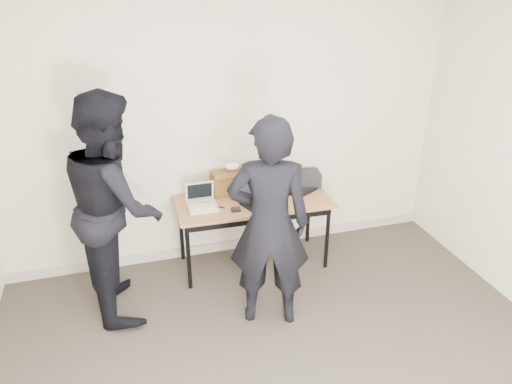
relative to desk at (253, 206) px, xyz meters
name	(u,v)px	position (x,y,z in m)	size (l,w,h in m)	color
room	(318,245)	(-0.16, -1.89, 0.69)	(4.60, 4.60, 2.80)	#3D352F
desk	(253,206)	(0.00, 0.00, 0.00)	(1.52, 0.69, 0.72)	#946038
laptop_beige	(202,203)	(-0.51, 0.00, 0.10)	(0.27, 0.27, 0.22)	#BEB598
laptop_center	(258,196)	(0.03, -0.05, 0.12)	(0.44, 0.43, 0.27)	black
laptop_right	(297,185)	(0.49, 0.12, 0.11)	(0.40, 0.39, 0.22)	black
leather_satchel	(230,182)	(-0.18, 0.23, 0.19)	(0.38, 0.22, 0.25)	brown
tissue	(232,166)	(-0.15, 0.23, 0.34)	(0.13, 0.10, 0.08)	white
equipment_box	(307,178)	(0.63, 0.19, 0.13)	(0.26, 0.22, 0.15)	black
power_brick	(236,210)	(-0.22, -0.17, 0.08)	(0.08, 0.05, 0.03)	black
cables	(257,198)	(0.04, 0.03, 0.06)	(1.15, 0.41, 0.01)	black
person_typist	(269,225)	(-0.11, -0.84, 0.25)	(0.67, 0.44, 1.83)	black
person_observer	(115,206)	(-1.29, -0.27, 0.32)	(0.95, 0.74, 1.96)	black
baseboard	(231,245)	(-0.16, 0.34, -0.61)	(4.50, 0.03, 0.10)	#B4A695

